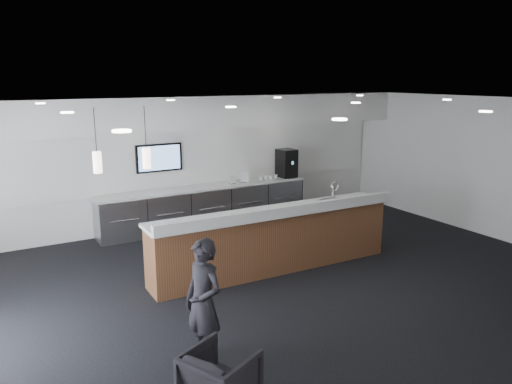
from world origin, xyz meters
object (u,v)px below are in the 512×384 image
service_counter (274,239)px  armchair (220,378)px  coffee_machine (287,163)px  lounge_guest (204,303)px

service_counter → armchair: bearing=-129.4°
coffee_machine → armchair: (-4.80, -6.02, -0.98)m
armchair → lounge_guest: size_ratio=0.44×
armchair → coffee_machine: bearing=-63.6°
service_counter → lounge_guest: (-2.32, -2.12, 0.20)m
coffee_machine → armchair: size_ratio=1.00×
armchair → lounge_guest: bearing=-38.6°
service_counter → coffee_machine: size_ratio=6.70×
coffee_machine → lounge_guest: coffee_machine is taller
armchair → lounge_guest: lounge_guest is taller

